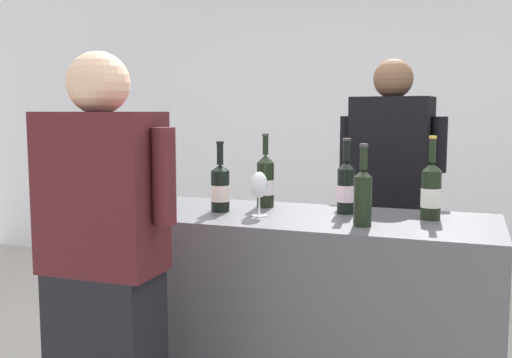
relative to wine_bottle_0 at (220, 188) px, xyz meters
name	(u,v)px	position (x,y,z in m)	size (l,w,h in m)	color
wall_back	(368,117)	(0.23, 2.62, 0.29)	(8.00, 0.10, 2.80)	white
counter	(270,323)	(0.23, 0.02, -0.61)	(1.93, 0.66, 1.00)	#4C4C51
wine_bottle_0	(220,188)	(0.00, 0.00, 0.00)	(0.08, 0.08, 0.32)	black
wine_bottle_1	(431,191)	(0.90, 0.12, 0.01)	(0.08, 0.08, 0.35)	black
wine_bottle_2	(346,187)	(0.54, 0.14, 0.01)	(0.08, 0.08, 0.33)	black
wine_bottle_3	(363,195)	(0.66, -0.12, 0.02)	(0.07, 0.07, 0.32)	black
wine_bottle_4	(265,181)	(0.15, 0.19, 0.02)	(0.08, 0.08, 0.35)	black
wine_bottle_5	(153,173)	(-0.47, 0.22, 0.03)	(0.08, 0.08, 0.36)	black
wine_glass	(259,187)	(0.21, -0.05, 0.02)	(0.07, 0.07, 0.19)	silver
ice_bucket	(151,183)	(-0.30, -0.09, 0.02)	(0.21, 0.21, 0.25)	silver
person_server	(389,226)	(0.66, 0.75, -0.27)	(0.56, 0.28, 1.72)	black
person_guest	(105,293)	(-0.15, -0.68, -0.30)	(0.57, 0.24, 1.65)	black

